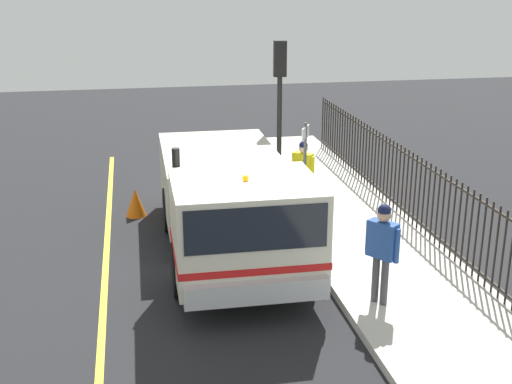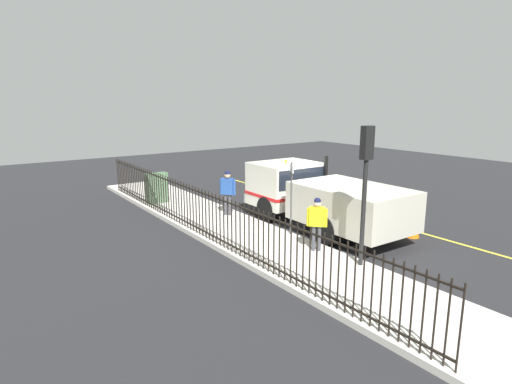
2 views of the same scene
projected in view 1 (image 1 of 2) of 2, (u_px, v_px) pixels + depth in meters
ground_plane at (223, 277)px, 12.30m from camera, size 44.43×44.43×0.00m
sidewalk_slab at (384, 261)px, 12.84m from camera, size 2.74×20.20×0.15m
lane_marking at (104, 287)px, 11.92m from camera, size 0.12×18.18×0.01m
work_truck at (231, 200)px, 12.76m from camera, size 2.51×6.53×2.43m
worker_standing at (382, 243)px, 10.71m from camera, size 0.46×0.54×1.72m
pedestrian_distant at (303, 167)px, 15.24m from camera, size 0.45×0.47×1.59m
iron_fence at (448, 214)px, 12.79m from camera, size 0.04×17.20×1.56m
traffic_light_near at (280, 85)px, 16.08m from camera, size 0.32×0.23×3.69m
traffic_cone at (136, 202)px, 15.35m from camera, size 0.46×0.46×0.66m
street_sign at (305, 166)px, 13.47m from camera, size 0.27×0.45×2.38m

